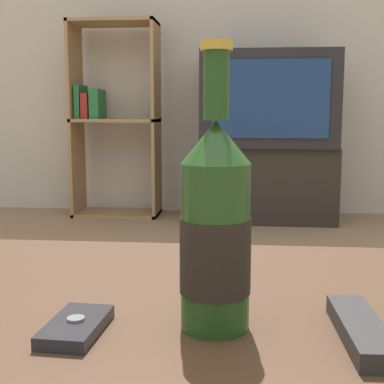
{
  "coord_description": "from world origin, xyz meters",
  "views": [
    {
      "loc": [
        0.14,
        -0.57,
        0.67
      ],
      "look_at": [
        0.07,
        0.27,
        0.54
      ],
      "focal_mm": 50.0,
      "sensor_mm": 36.0,
      "label": 1
    }
  ],
  "objects": [
    {
      "name": "back_wall",
      "position": [
        0.0,
        3.02,
        1.3
      ],
      "size": [
        8.0,
        0.05,
        2.6
      ],
      "color": "beige",
      "rests_on": "ground_plane"
    },
    {
      "name": "beer_bottle",
      "position": [
        0.12,
        -0.03,
        0.55
      ],
      "size": [
        0.07,
        0.07,
        0.3
      ],
      "color": "#1E4219",
      "rests_on": "coffee_table"
    },
    {
      "name": "cell_phone",
      "position": [
        -0.03,
        -0.06,
        0.45
      ],
      "size": [
        0.06,
        0.1,
        0.02
      ],
      "rotation": [
        0.0,
        0.0,
        -0.06
      ],
      "color": "#232328",
      "rests_on": "coffee_table"
    },
    {
      "name": "television",
      "position": [
        0.3,
        2.73,
        0.74
      ],
      "size": [
        0.8,
        0.51,
        0.56
      ],
      "color": "black",
      "rests_on": "tv_stand"
    },
    {
      "name": "tv_stand",
      "position": [
        0.3,
        2.74,
        0.23
      ],
      "size": [
        0.83,
        0.42,
        0.46
      ],
      "color": "#28231E",
      "rests_on": "ground_plane"
    },
    {
      "name": "coffee_table",
      "position": [
        0.0,
        0.0,
        0.38
      ],
      "size": [
        1.24,
        0.67,
        0.44
      ],
      "color": "#422B1C",
      "rests_on": "ground_plane"
    },
    {
      "name": "bookshelf",
      "position": [
        -0.69,
        2.81,
        0.63
      ],
      "size": [
        0.54,
        0.3,
        1.23
      ],
      "color": "#99754C",
      "rests_on": "ground_plane"
    },
    {
      "name": "remote_control",
      "position": [
        0.26,
        -0.05,
        0.45
      ],
      "size": [
        0.04,
        0.15,
        0.02
      ],
      "rotation": [
        0.0,
        0.0,
        0.03
      ],
      "color": "#282828",
      "rests_on": "coffee_table"
    }
  ]
}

